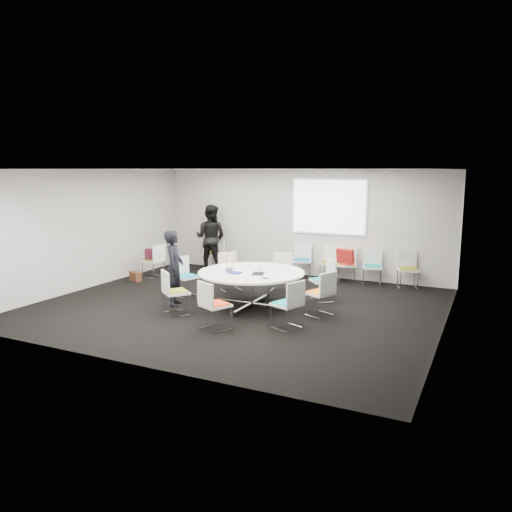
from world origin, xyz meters
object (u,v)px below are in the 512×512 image
at_px(chair_ring_c, 281,279).
at_px(brown_bag, 135,276).
at_px(conference_table, 251,281).
at_px(chair_ring_e, 186,284).
at_px(chair_back_a, 302,267).
at_px(chair_person_back, 214,260).
at_px(chair_back_c, 347,271).
at_px(person_main, 174,268).
at_px(chair_ring_f, 176,301).
at_px(chair_back_e, 408,277).
at_px(chair_spare_left, 154,267).
at_px(chair_back_b, 330,270).
at_px(chair_ring_d, 231,279).
at_px(laptop, 231,270).
at_px(maroon_bag, 153,254).
at_px(cup, 260,268).
at_px(person_back, 211,238).
at_px(chair_ring_h, 287,314).
at_px(chair_ring_g, 215,314).
at_px(chair_ring_a, 320,302).
at_px(chair_ring_b, 322,288).
at_px(chair_back_d, 372,274).

height_order(chair_ring_c, brown_bag, chair_ring_c).
distance_m(conference_table, chair_ring_e, 1.69).
distance_m(chair_back_a, chair_person_back, 2.64).
bearing_deg(chair_back_a, chair_ring_c, 76.42).
bearing_deg(chair_back_c, person_main, 40.00).
xyz_separation_m(chair_ring_f, chair_back_c, (2.22, 4.24, 0.00)).
bearing_deg(chair_back_e, chair_spare_left, -5.03).
distance_m(chair_ring_e, chair_back_b, 3.83).
bearing_deg(chair_ring_d, chair_ring_e, 4.00).
relative_size(laptop, maroon_bag, 0.78).
height_order(chair_back_b, cup, chair_back_b).
relative_size(chair_person_back, person_back, 0.48).
bearing_deg(chair_ring_e, chair_ring_h, 87.60).
bearing_deg(chair_back_e, laptop, 25.19).
xyz_separation_m(chair_back_e, laptop, (-3.09, -3.12, 0.47)).
bearing_deg(chair_spare_left, conference_table, -106.82).
xyz_separation_m(chair_ring_f, person_main, (-0.42, 0.57, 0.51)).
xyz_separation_m(chair_ring_c, chair_ring_g, (0.07, -3.14, 0.00)).
bearing_deg(chair_back_c, chair_person_back, -13.99).
distance_m(chair_ring_a, laptop, 2.00).
height_order(chair_back_b, laptop, chair_back_b).
bearing_deg(chair_ring_b, chair_back_b, -27.87).
xyz_separation_m(chair_back_a, chair_back_d, (1.85, -0.04, 0.00)).
bearing_deg(chair_back_e, chair_ring_a, 49.68).
relative_size(chair_back_a, person_back, 0.48).
relative_size(person_back, cup, 20.47).
bearing_deg(chair_back_d, person_back, -11.95).
xyz_separation_m(chair_ring_b, person_main, (-2.67, -1.65, 0.51)).
xyz_separation_m(chair_ring_e, chair_back_e, (4.32, 2.98, 0.00)).
xyz_separation_m(chair_back_b, maroon_bag, (-4.27, -1.69, 0.34)).
xyz_separation_m(chair_ring_e, chair_back_c, (2.84, 2.96, 0.00)).
bearing_deg(chair_ring_d, cup, 92.73).
xyz_separation_m(chair_back_b, chair_back_d, (1.09, -0.05, 0.00)).
bearing_deg(chair_ring_a, chair_ring_f, 137.69).
bearing_deg(conference_table, chair_ring_g, -86.43).
bearing_deg(person_back, maroon_bag, 51.53).
height_order(chair_ring_e, chair_back_d, same).
relative_size(chair_ring_a, chair_ring_h, 1.00).
bearing_deg(chair_back_a, chair_ring_f, 60.53).
relative_size(chair_ring_b, chair_back_e, 1.00).
bearing_deg(cup, laptop, -157.09).
height_order(chair_ring_f, chair_ring_g, same).
bearing_deg(chair_person_back, chair_back_a, -169.25).
height_order(chair_ring_g, chair_back_b, same).
bearing_deg(cup, chair_ring_e, -177.22).
bearing_deg(chair_back_a, person_back, -11.53).
xyz_separation_m(chair_back_e, person_main, (-4.12, -3.69, 0.51)).
bearing_deg(laptop, chair_back_a, -21.56).
height_order(chair_ring_c, person_main, person_main).
distance_m(laptop, brown_bag, 3.43).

